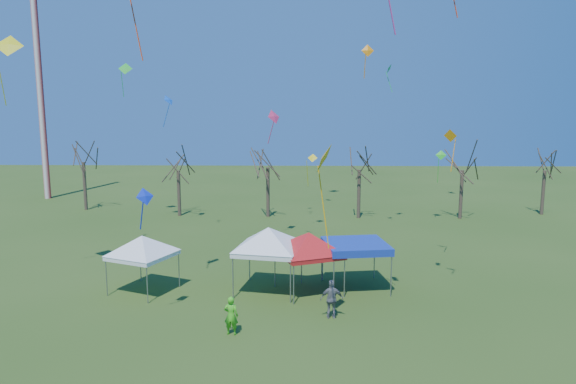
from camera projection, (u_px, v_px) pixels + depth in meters
name	position (u px, v px, depth m)	size (l,w,h in m)	color
ground	(285.00, 323.00, 23.89)	(140.00, 140.00, 0.00)	#2E4B18
radio_mast	(40.00, 86.00, 56.21)	(0.70, 0.70, 25.00)	silver
tree_0	(82.00, 145.00, 50.44)	(3.83, 3.83, 8.44)	#3D2D21
tree_1	(178.00, 155.00, 47.59)	(3.42, 3.42, 7.54)	#3D2D21
tree_2	(268.00, 150.00, 47.04)	(3.71, 3.71, 8.18)	#3D2D21
tree_3	(360.00, 152.00, 46.53)	(3.59, 3.59, 7.91)	#3D2D21
tree_4	(463.00, 153.00, 46.25)	(3.58, 3.58, 7.89)	#3D2D21
tree_5	(546.00, 155.00, 48.13)	(3.39, 3.39, 7.46)	#3D2D21
tent_white_west	(142.00, 239.00, 27.68)	(3.80, 3.80, 3.62)	gray
tent_white_mid	(268.00, 232.00, 27.72)	(4.60, 4.60, 4.12)	gray
tent_red	(309.00, 236.00, 27.58)	(4.04, 4.04, 3.85)	gray
tent_blue	(356.00, 246.00, 28.29)	(3.78, 3.78, 2.62)	gray
person_green	(231.00, 316.00, 22.57)	(0.64, 0.42, 1.75)	green
person_grey	(332.00, 299.00, 24.36)	(1.10, 0.46, 1.88)	slate
kite_14	(9.00, 46.00, 26.77)	(1.64, 1.29, 3.75)	yellow
kite_19	(389.00, 69.00, 38.74)	(0.68, 0.88, 2.13)	green
kite_12	(441.00, 156.00, 44.70)	(1.02, 0.70, 2.91)	green
kite_1	(145.00, 197.00, 22.98)	(0.92, 0.89, 1.91)	#132CCD
kite_11	(274.00, 117.00, 37.28)	(1.22, 1.24, 2.50)	#CF2E5B
kite_22	(312.00, 159.00, 42.00)	(0.95, 0.88, 2.78)	yellow
kite_13	(169.00, 100.00, 42.05)	(1.10, 1.27, 2.66)	blue
kite_17	(451.00, 137.00, 31.90)	(0.85, 0.76, 2.64)	orange
kite_18	(368.00, 52.00, 28.97)	(0.75, 0.33, 1.91)	orange
kite_5	(323.00, 159.00, 21.02)	(1.02, 1.51, 4.52)	#F0A50C
kite_2	(125.00, 69.00, 43.97)	(1.29, 0.89, 2.94)	green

